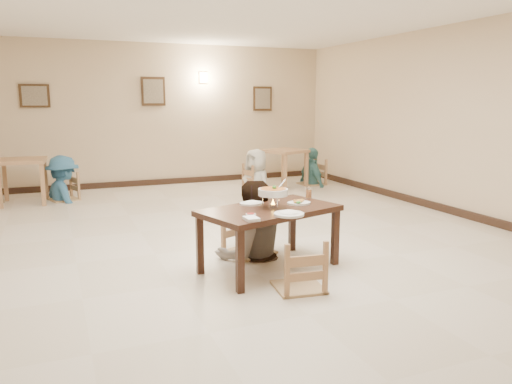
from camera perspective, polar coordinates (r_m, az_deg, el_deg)
name	(u,v)px	position (r m, az deg, el deg)	size (l,w,h in m)	color
floor	(225,246)	(6.35, -3.51, -6.19)	(10.00, 10.00, 0.00)	beige
wall_back	(149,115)	(10.95, -12.12, 8.57)	(10.00, 10.00, 0.00)	beige
wall_right	(476,121)	(8.28, 23.82, 7.38)	(10.00, 10.00, 0.00)	beige
baseboard_back	(152,182)	(11.05, -11.81, 1.09)	(8.00, 0.06, 0.12)	black
baseboard_right	(467,215)	(8.44, 22.96, -2.40)	(0.06, 10.00, 0.12)	black
picture_a	(35,96)	(10.73, -23.98, 10.01)	(0.55, 0.04, 0.45)	#362214
picture_b	(153,91)	(10.92, -11.66, 11.20)	(0.50, 0.04, 0.60)	#362214
picture_c	(263,99)	(11.65, 0.76, 10.62)	(0.45, 0.04, 0.55)	#362214
wall_sconce	(203,78)	(11.19, -6.04, 12.87)	(0.16, 0.05, 0.22)	#FFD88C
main_table	(269,215)	(5.36, 1.55, -2.65)	(1.63, 1.21, 0.68)	#361C12
chair_far	(249,210)	(5.92, -0.83, -2.09)	(0.50, 0.50, 1.07)	tan
chair_near	(299,241)	(4.84, 4.97, -5.55)	(0.46, 0.46, 0.98)	tan
main_diner	(251,181)	(5.76, -0.56, 1.32)	(0.88, 0.68, 1.81)	gray
curry_warmer	(273,192)	(5.32, 1.97, -0.03)	(0.36, 0.32, 0.29)	silver
rice_plate_far	(252,203)	(5.51, -0.50, -1.28)	(0.27, 0.27, 0.06)	white
rice_plate_near	(289,214)	(5.00, 3.79, -2.50)	(0.30, 0.30, 0.07)	white
fried_plate	(299,202)	(5.54, 4.92, -1.19)	(0.27, 0.27, 0.06)	white
chili_dish	(251,214)	(4.99, -0.61, -2.58)	(0.10, 0.10, 0.02)	white
napkin_cutlery	(251,219)	(4.79, -0.52, -3.06)	(0.16, 0.25, 0.03)	white
drink_glass	(309,193)	(5.89, 6.05, -0.11)	(0.07, 0.07, 0.13)	white
bg_table_left	(22,167)	(9.72, -25.16, 2.62)	(0.84, 0.84, 0.80)	#AC7D55
bg_table_right	(284,156)	(10.63, 3.26, 4.12)	(1.02, 1.02, 0.79)	#AC7D55
bg_chair_lr	(62,174)	(9.79, -21.25, 1.94)	(0.46, 0.46, 0.98)	tan
bg_chair_rl	(256,165)	(10.39, 0.03, 3.06)	(0.45, 0.45, 0.96)	tan
bg_chair_rr	(312,161)	(10.90, 6.43, 3.58)	(0.49, 0.49, 1.05)	tan
bg_diner_b	(61,155)	(9.75, -21.38, 3.91)	(1.07, 0.61, 1.65)	teal
bg_diner_c	(256,149)	(10.35, 0.03, 4.94)	(0.80, 0.52, 1.65)	silver
bg_diner_d	(312,148)	(10.87, 6.46, 5.06)	(0.95, 0.39, 1.62)	teal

